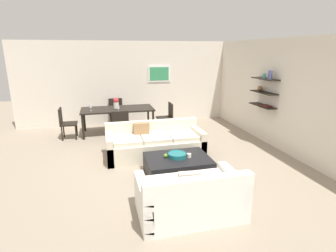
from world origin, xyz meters
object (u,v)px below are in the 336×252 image
at_px(dining_chair_left_near, 65,121).
at_px(centerpiece_vase, 116,103).
at_px(loveseat_white, 191,198).
at_px(coffee_table, 178,166).
at_px(wine_glass_foot, 118,108).
at_px(wine_glass_left_near, 91,106).
at_px(dining_chair_head, 116,110).
at_px(dining_chair_foot, 120,124).
at_px(decorative_bowl, 177,155).
at_px(wine_glass_head, 116,102).
at_px(candle_jar, 189,156).
at_px(dining_chair_right_near, 167,115).
at_px(apple_on_coffee_table, 166,156).
at_px(sofa_beige, 155,144).

xyz_separation_m(dining_chair_left_near, centerpiece_vase, (1.42, 0.27, 0.41)).
bearing_deg(loveseat_white, coffee_table, 81.89).
distance_m(coffee_table, wine_glass_foot, 3.00).
relative_size(wine_glass_left_near, centerpiece_vase, 0.57).
relative_size(dining_chair_head, dining_chair_left_near, 1.00).
bearing_deg(wine_glass_left_near, dining_chair_foot, -45.70).
relative_size(decorative_bowl, dining_chair_foot, 0.42).
relative_size(decorative_bowl, wine_glass_head, 2.22).
height_order(loveseat_white, dining_chair_head, dining_chair_head).
bearing_deg(dining_chair_left_near, wine_glass_left_near, 7.94).
height_order(coffee_table, candle_jar, candle_jar).
bearing_deg(wine_glass_left_near, dining_chair_right_near, -2.54).
height_order(dining_chair_left_near, wine_glass_head, wine_glass_head).
bearing_deg(wine_glass_left_near, decorative_bowl, -61.17).
xyz_separation_m(coffee_table, candle_jar, (0.21, -0.05, 0.23)).
bearing_deg(dining_chair_head, wine_glass_foot, -90.00).
distance_m(dining_chair_head, wine_glass_head, 0.60).
distance_m(apple_on_coffee_table, wine_glass_foot, 2.85).
xyz_separation_m(dining_chair_right_near, wine_glass_head, (-1.45, 0.64, 0.37)).
relative_size(wine_glass_left_near, wine_glass_head, 1.07).
relative_size(dining_chair_foot, wine_glass_left_near, 4.92).
xyz_separation_m(coffee_table, dining_chair_right_near, (0.52, 2.98, 0.31)).
height_order(dining_chair_foot, wine_glass_left_near, wine_glass_left_near).
bearing_deg(loveseat_white, wine_glass_foot, 100.23).
bearing_deg(wine_glass_foot, decorative_bowl, -71.34).
height_order(candle_jar, apple_on_coffee_table, same).
bearing_deg(candle_jar, dining_chair_foot, 115.95).
distance_m(dining_chair_left_near, dining_chair_right_near, 2.91).
xyz_separation_m(loveseat_white, dining_chair_right_near, (0.71, 4.33, 0.21)).
height_order(sofa_beige, coffee_table, sofa_beige).
bearing_deg(coffee_table, wine_glass_left_near, 118.74).
bearing_deg(dining_chair_left_near, wine_glass_head, 23.78).
bearing_deg(dining_chair_foot, apple_on_coffee_table, -72.74).
relative_size(loveseat_white, wine_glass_left_near, 8.67).
bearing_deg(dining_chair_left_near, dining_chair_head, 37.30).
distance_m(wine_glass_head, centerpiece_vase, 0.38).
height_order(decorative_bowl, dining_chair_foot, dining_chair_foot).
distance_m(dining_chair_foot, wine_glass_left_near, 1.14).
xyz_separation_m(sofa_beige, decorative_bowl, (0.23, -1.09, 0.13)).
relative_size(candle_jar, centerpiece_vase, 0.27).
xyz_separation_m(candle_jar, wine_glass_foot, (-1.15, 2.83, 0.44)).
bearing_deg(wine_glass_foot, coffee_table, -71.36).
distance_m(decorative_bowl, dining_chair_left_near, 3.80).
bearing_deg(decorative_bowl, wine_glass_head, 104.48).
distance_m(sofa_beige, dining_chair_right_near, 2.02).
xyz_separation_m(dining_chair_head, dining_chair_left_near, (-1.45, -1.11, 0.00)).
xyz_separation_m(candle_jar, wine_glass_left_near, (-1.90, 3.13, 0.45)).
relative_size(decorative_bowl, dining_chair_left_near, 0.42).
height_order(candle_jar, wine_glass_head, wine_glass_head).
xyz_separation_m(wine_glass_foot, centerpiece_vase, (-0.03, 0.47, 0.05)).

